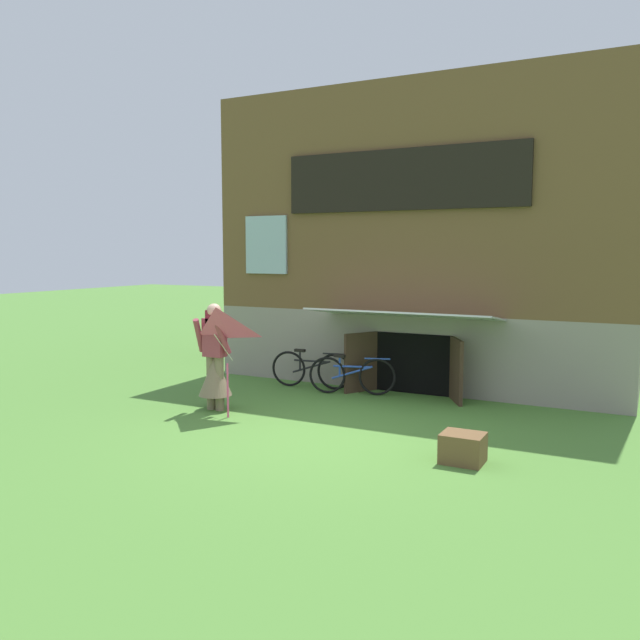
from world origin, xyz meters
TOP-DOWN VIEW (x-y plane):
  - ground_plane at (0.00, 0.00)m, footprint 60.00×60.00m
  - log_house at (-0.00, 5.21)m, footprint 7.55×5.54m
  - person at (-2.11, 0.43)m, footprint 0.61×0.53m
  - kite at (-1.71, -0.04)m, footprint 0.83×0.79m
  - bicycle_blue at (-0.67, 2.42)m, footprint 1.47×0.47m
  - bicycle_black at (-1.55, 2.57)m, footprint 1.52×0.27m
  - wooden_crate at (2.01, -0.31)m, footprint 0.49×0.42m

SIDE VIEW (x-z plane):
  - ground_plane at x=0.00m, z-range 0.00..0.00m
  - wooden_crate at x=2.01m, z-range 0.00..0.35m
  - bicycle_blue at x=-0.67m, z-range -0.01..0.69m
  - bicycle_black at x=-1.55m, z-range -0.01..0.69m
  - person at x=-2.11m, z-range -0.13..1.54m
  - kite at x=-1.71m, z-range 0.51..2.10m
  - log_house at x=0.00m, z-range 0.00..5.42m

